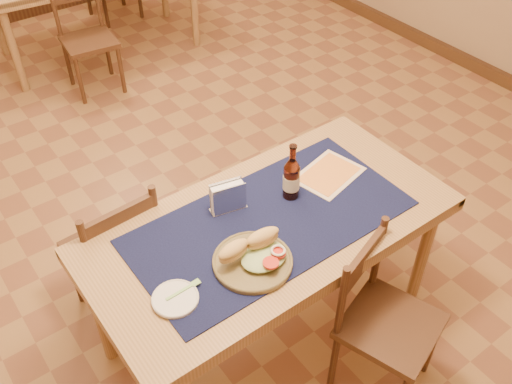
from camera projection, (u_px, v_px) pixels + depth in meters
room at (160, 11)px, 2.47m from camera, size 6.04×7.04×2.84m
main_table at (270, 235)px, 2.49m from camera, size 1.60×0.80×0.75m
placemat at (270, 222)px, 2.43m from camera, size 1.20×0.60×0.01m
baseboard at (186, 229)px, 3.38m from camera, size 6.00×7.00×0.10m
chair_main_far at (116, 251)px, 2.72m from camera, size 0.41×0.41×0.85m
chair_main_near at (383, 319)px, 2.45m from camera, size 0.48×0.48×0.83m
chair_back_near at (87, 37)px, 4.37m from camera, size 0.43×0.43×0.83m
sandwich_plate at (254, 256)px, 2.23m from camera, size 0.32×0.32×0.12m
side_plate at (175, 298)px, 2.11m from camera, size 0.18×0.18×0.01m
fork at (186, 288)px, 2.14m from camera, size 0.15×0.03×0.00m
beer_bottle at (291, 178)px, 2.48m from camera, size 0.07×0.07×0.28m
napkin_holder at (228, 197)px, 2.44m from camera, size 0.17×0.09×0.14m
menu_card at (329, 174)px, 2.65m from camera, size 0.35×0.29×0.01m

